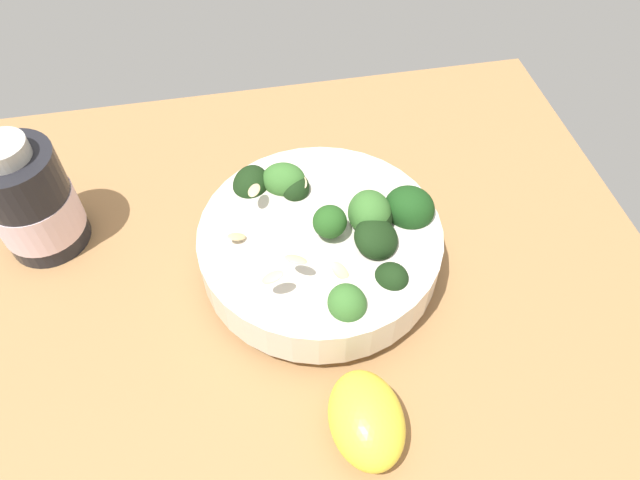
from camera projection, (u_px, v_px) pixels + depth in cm
name	position (u px, v px, depth cm)	size (l,w,h in cm)	color
ground_plane	(308.00, 338.00, 51.31)	(66.45, 66.45, 4.69)	#996D42
bowl_of_broccoli	(325.00, 241.00, 50.50)	(20.94, 21.82, 8.66)	silver
lemon_wedge	(366.00, 420.00, 41.95)	(7.61, 5.48, 4.54)	yellow
bottle_tall	(32.00, 202.00, 51.46)	(7.49, 7.49, 12.00)	black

